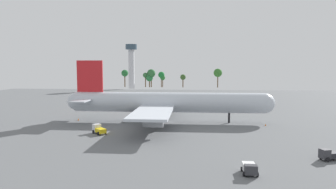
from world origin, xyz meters
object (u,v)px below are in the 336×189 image
object	(u,v)px
cargo_airplane	(167,103)
safety_cone_nose	(266,125)
baggage_tug	(329,155)
fuel_truck	(250,168)
catering_truck	(99,129)
pushback_tractor	(159,107)
safety_cone_tail	(78,119)
control_tower	(131,62)

from	to	relation	value
cargo_airplane	safety_cone_nose	xyz separation A→B (m)	(31.20, -3.99, -6.18)
baggage_tug	safety_cone_nose	world-z (taller)	baggage_tug
fuel_truck	baggage_tug	bearing A→B (deg)	28.22
catering_truck	pushback_tractor	bearing A→B (deg)	76.64
baggage_tug	pushback_tractor	xyz separation A→B (m)	(-41.41, 68.21, -0.08)
catering_truck	fuel_truck	size ratio (longest dim) A/B	1.22
safety_cone_tail	control_tower	distance (m)	147.91
pushback_tractor	control_tower	xyz separation A→B (m)	(-35.58, 117.28, 20.54)
cargo_airplane	safety_cone_nose	world-z (taller)	cargo_airplane
cargo_airplane	safety_cone_tail	xyz separation A→B (m)	(-30.68, 0.56, -6.09)
baggage_tug	pushback_tractor	world-z (taller)	baggage_tug
control_tower	safety_cone_tail	bearing A→B (deg)	-85.79
fuel_truck	catering_truck	bearing A→B (deg)	140.91
catering_truck	safety_cone_nose	distance (m)	50.88
cargo_airplane	catering_truck	bearing A→B (deg)	-132.14
pushback_tractor	safety_cone_nose	world-z (taller)	pushback_tractor
baggage_tug	safety_cone_nose	bearing A→B (deg)	97.11
safety_cone_nose	control_tower	distance (m)	168.49
catering_truck	safety_cone_nose	xyz separation A→B (m)	(48.55, 15.19, -0.91)
pushback_tractor	control_tower	bearing A→B (deg)	106.88
catering_truck	pushback_tractor	size ratio (longest dim) A/B	1.20
baggage_tug	safety_cone_tail	bearing A→B (deg)	149.20
catering_truck	safety_cone_nose	size ratio (longest dim) A/B	8.22
catering_truck	baggage_tug	bearing A→B (deg)	-20.48
baggage_tug	control_tower	world-z (taller)	control_tower
baggage_tug	fuel_truck	size ratio (longest dim) A/B	1.16
pushback_tractor	safety_cone_tail	world-z (taller)	pushback_tractor
baggage_tug	safety_cone_tail	xyz separation A→B (m)	(-66.24, 39.49, -0.75)
safety_cone_nose	safety_cone_tail	distance (m)	62.05
safety_cone_tail	control_tower	world-z (taller)	control_tower
baggage_tug	safety_cone_tail	distance (m)	77.13
fuel_truck	safety_cone_tail	xyz separation A→B (m)	(-49.03, 48.73, -0.66)
baggage_tug	control_tower	size ratio (longest dim) A/B	0.13
catering_truck	baggage_tug	world-z (taller)	catering_truck
catering_truck	control_tower	bearing A→B (deg)	98.27
baggage_tug	safety_cone_nose	distance (m)	35.23
cargo_airplane	fuel_truck	size ratio (longest dim) A/B	16.91
pushback_tractor	safety_cone_tail	size ratio (longest dim) A/B	5.31
safety_cone_nose	pushback_tractor	bearing A→B (deg)	138.09
fuel_truck	safety_cone_nose	size ratio (longest dim) A/B	6.73
fuel_truck	safety_cone_nose	xyz separation A→B (m)	(12.85, 44.18, -0.75)
cargo_airplane	baggage_tug	world-z (taller)	cargo_airplane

